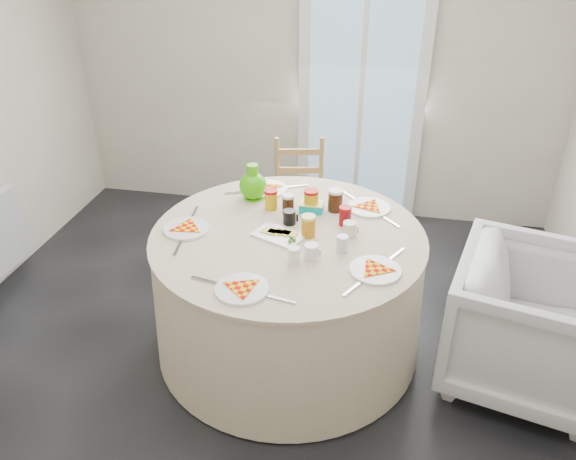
% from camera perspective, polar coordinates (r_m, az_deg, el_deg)
% --- Properties ---
extents(floor, '(4.00, 4.00, 0.00)m').
position_cam_1_polar(floor, '(3.46, -3.15, -12.88)').
color(floor, black).
rests_on(floor, ground).
extents(wall_back, '(4.00, 0.02, 2.60)m').
position_cam_1_polar(wall_back, '(4.62, 2.59, 16.85)').
color(wall_back, '#BCB5A3').
rests_on(wall_back, floor).
extents(glass_door, '(1.00, 0.08, 2.10)m').
position_cam_1_polar(glass_door, '(4.59, 7.49, 13.32)').
color(glass_door, silver).
rests_on(glass_door, floor).
extents(table, '(1.58, 1.58, 0.80)m').
position_cam_1_polar(table, '(3.34, 0.00, -6.33)').
color(table, beige).
rests_on(table, floor).
extents(wooden_chair, '(0.46, 0.45, 0.88)m').
position_cam_1_polar(wooden_chair, '(4.22, 1.17, 3.52)').
color(wooden_chair, tan).
rests_on(wooden_chair, floor).
extents(armchair, '(0.95, 0.99, 0.86)m').
position_cam_1_polar(armchair, '(3.35, 23.65, -8.82)').
color(armchair, silver).
rests_on(armchair, floor).
extents(place_settings, '(1.67, 1.67, 0.03)m').
position_cam_1_polar(place_settings, '(3.12, -0.00, -0.48)').
color(place_settings, silver).
rests_on(place_settings, table).
extents(jar_cluster, '(0.56, 0.35, 0.15)m').
position_cam_1_polar(jar_cluster, '(3.27, 1.76, 2.08)').
color(jar_cluster, '#B2861C').
rests_on(jar_cluster, table).
extents(butter_tub, '(0.14, 0.10, 0.06)m').
position_cam_1_polar(butter_tub, '(3.35, 2.40, 2.09)').
color(butter_tub, '#04A8B6').
rests_on(butter_tub, table).
extents(green_pitcher, '(0.18, 0.18, 0.22)m').
position_cam_1_polar(green_pitcher, '(3.46, -3.58, 4.63)').
color(green_pitcher, '#3AAF07').
rests_on(green_pitcher, table).
extents(cheese_platter, '(0.32, 0.27, 0.03)m').
position_cam_1_polar(cheese_platter, '(3.09, -0.96, -0.70)').
color(cheese_platter, white).
rests_on(cheese_platter, table).
extents(mugs_glasses, '(0.56, 0.56, 0.10)m').
position_cam_1_polar(mugs_glasses, '(3.07, 3.01, -0.15)').
color(mugs_glasses, '#A3A3A3').
rests_on(mugs_glasses, table).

